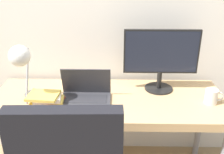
{
  "coord_description": "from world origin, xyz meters",
  "views": [
    {
      "loc": [
        0.06,
        -1.35,
        1.62
      ],
      "look_at": [
        0.03,
        0.29,
        0.9
      ],
      "focal_mm": 42.0,
      "sensor_mm": 36.0,
      "label": 1
    }
  ],
  "objects_px": {
    "laptop": "(86,93)",
    "monitor": "(161,56)",
    "book_stack": "(47,100)",
    "mug": "(212,96)",
    "desk_lamp": "(21,61)"
  },
  "relations": [
    {
      "from": "mug",
      "to": "desk_lamp",
      "type": "bearing_deg",
      "value": -177.77
    },
    {
      "from": "monitor",
      "to": "book_stack",
      "type": "xyz_separation_m",
      "value": [
        -0.8,
        -0.28,
        -0.22
      ]
    },
    {
      "from": "laptop",
      "to": "desk_lamp",
      "type": "relative_size",
      "value": 0.81
    },
    {
      "from": "laptop",
      "to": "monitor",
      "type": "height_order",
      "value": "monitor"
    },
    {
      "from": "monitor",
      "to": "desk_lamp",
      "type": "distance_m",
      "value": 0.97
    },
    {
      "from": "laptop",
      "to": "monitor",
      "type": "bearing_deg",
      "value": 18.17
    },
    {
      "from": "laptop",
      "to": "book_stack",
      "type": "xyz_separation_m",
      "value": [
        -0.25,
        -0.1,
        0.0
      ]
    },
    {
      "from": "desk_lamp",
      "to": "mug",
      "type": "height_order",
      "value": "desk_lamp"
    },
    {
      "from": "laptop",
      "to": "book_stack",
      "type": "height_order",
      "value": "laptop"
    },
    {
      "from": "desk_lamp",
      "to": "mug",
      "type": "xyz_separation_m",
      "value": [
        1.27,
        0.05,
        -0.27
      ]
    },
    {
      "from": "book_stack",
      "to": "mug",
      "type": "bearing_deg",
      "value": 3.22
    },
    {
      "from": "desk_lamp",
      "to": "monitor",
      "type": "bearing_deg",
      "value": 15.85
    },
    {
      "from": "laptop",
      "to": "mug",
      "type": "xyz_separation_m",
      "value": [
        0.88,
        -0.04,
        0.0
      ]
    },
    {
      "from": "monitor",
      "to": "book_stack",
      "type": "relative_size",
      "value": 2.31
    },
    {
      "from": "laptop",
      "to": "mug",
      "type": "distance_m",
      "value": 0.88
    }
  ]
}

